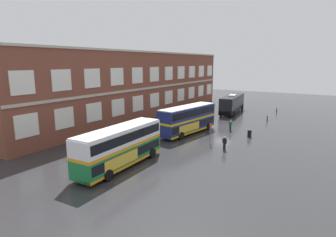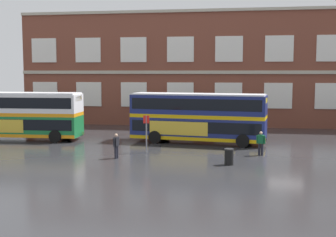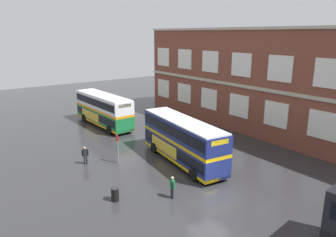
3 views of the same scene
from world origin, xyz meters
name	(u,v)px [view 3 (image 3 of 3)]	position (x,y,z in m)	size (l,w,h in m)	color
ground_plane	(229,193)	(0.00, 2.00, 0.00)	(120.00, 120.00, 0.00)	#2B2B2D
double_decker_near	(103,109)	(-22.38, 2.44, 2.15)	(11.08, 3.14, 4.07)	#197038
double_decker_middle	(183,140)	(-6.83, 3.02, 2.15)	(11.24, 4.02, 4.07)	navy
waiting_passenger	(172,186)	(-1.96, -1.86, 0.93)	(0.64, 0.32, 1.70)	black
second_passenger	(85,155)	(-11.65, -4.52, 0.93)	(0.35, 0.63, 1.70)	black
bus_stand_flag	(118,146)	(-10.11, -1.97, 1.64)	(0.44, 0.10, 2.70)	slate
station_litter_bin	(115,194)	(-4.09, -5.40, 0.52)	(0.60, 0.60, 1.03)	black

